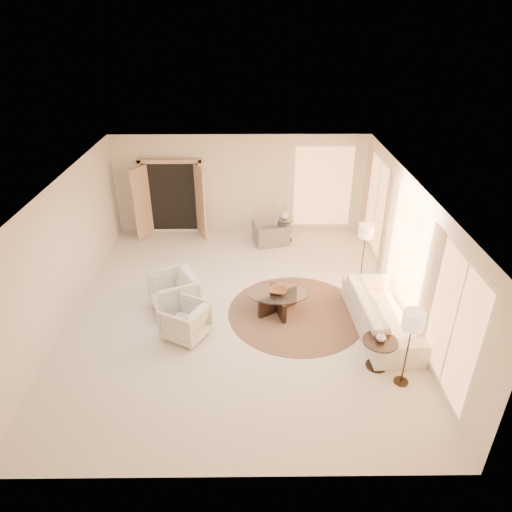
{
  "coord_description": "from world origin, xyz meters",
  "views": [
    {
      "loc": [
        0.32,
        -8.09,
        5.72
      ],
      "look_at": [
        0.4,
        0.4,
        1.1
      ],
      "focal_mm": 32.0,
      "sensor_mm": 36.0,
      "label": 1
    }
  ],
  "objects_px": {
    "armchair_right": "(185,319)",
    "end_table": "(379,349)",
    "floor_lamp_far": "(413,323)",
    "side_vase": "(285,215)",
    "side_table": "(284,227)",
    "armchair_left": "(174,291)",
    "coffee_table": "(278,299)",
    "end_vase": "(381,337)",
    "floor_lamp_near": "(366,233)",
    "bowl": "(278,291)",
    "sofa": "(382,313)",
    "accent_chair": "(271,230)"
  },
  "relations": [
    {
      "from": "armchair_right",
      "to": "end_table",
      "type": "distance_m",
      "value": 3.67
    },
    {
      "from": "armchair_right",
      "to": "end_vase",
      "type": "relative_size",
      "value": 4.36
    },
    {
      "from": "coffee_table",
      "to": "bowl",
      "type": "xyz_separation_m",
      "value": [
        0.0,
        -0.0,
        0.22
      ]
    },
    {
      "from": "coffee_table",
      "to": "floor_lamp_far",
      "type": "xyz_separation_m",
      "value": [
        2.04,
        -2.15,
        0.97
      ]
    },
    {
      "from": "armchair_right",
      "to": "bowl",
      "type": "height_order",
      "value": "armchair_right"
    },
    {
      "from": "side_table",
      "to": "side_vase",
      "type": "relative_size",
      "value": 3.03
    },
    {
      "from": "side_table",
      "to": "end_vase",
      "type": "height_order",
      "value": "end_vase"
    },
    {
      "from": "accent_chair",
      "to": "end_table",
      "type": "bearing_deg",
      "value": 95.12
    },
    {
      "from": "armchair_left",
      "to": "side_vase",
      "type": "relative_size",
      "value": 4.17
    },
    {
      "from": "accent_chair",
      "to": "floor_lamp_near",
      "type": "distance_m",
      "value": 2.96
    },
    {
      "from": "floor_lamp_near",
      "to": "floor_lamp_far",
      "type": "distance_m",
      "value": 3.39
    },
    {
      "from": "floor_lamp_near",
      "to": "bowl",
      "type": "height_order",
      "value": "floor_lamp_near"
    },
    {
      "from": "floor_lamp_far",
      "to": "bowl",
      "type": "height_order",
      "value": "floor_lamp_far"
    },
    {
      "from": "armchair_right",
      "to": "coffee_table",
      "type": "height_order",
      "value": "armchair_right"
    },
    {
      "from": "sofa",
      "to": "coffee_table",
      "type": "relative_size",
      "value": 1.52
    },
    {
      "from": "side_table",
      "to": "bowl",
      "type": "distance_m",
      "value": 3.39
    },
    {
      "from": "sofa",
      "to": "armchair_right",
      "type": "bearing_deg",
      "value": 89.39
    },
    {
      "from": "side_table",
      "to": "floor_lamp_near",
      "type": "distance_m",
      "value": 2.84
    },
    {
      "from": "end_table",
      "to": "side_vase",
      "type": "bearing_deg",
      "value": 104.93
    },
    {
      "from": "side_table",
      "to": "armchair_left",
      "type": "bearing_deg",
      "value": -127.65
    },
    {
      "from": "side_table",
      "to": "armchair_right",
      "type": "bearing_deg",
      "value": -117.63
    },
    {
      "from": "floor_lamp_near",
      "to": "end_vase",
      "type": "xyz_separation_m",
      "value": [
        -0.33,
        -2.98,
        -0.56
      ]
    },
    {
      "from": "floor_lamp_far",
      "to": "end_vase",
      "type": "height_order",
      "value": "floor_lamp_far"
    },
    {
      "from": "armchair_left",
      "to": "coffee_table",
      "type": "xyz_separation_m",
      "value": [
        2.2,
        -0.07,
        -0.17
      ]
    },
    {
      "from": "floor_lamp_near",
      "to": "side_vase",
      "type": "relative_size",
      "value": 6.52
    },
    {
      "from": "armchair_right",
      "to": "end_vase",
      "type": "xyz_separation_m",
      "value": [
        3.56,
        -0.92,
        0.28
      ]
    },
    {
      "from": "side_table",
      "to": "bowl",
      "type": "bearing_deg",
      "value": -95.82
    },
    {
      "from": "coffee_table",
      "to": "end_vase",
      "type": "bearing_deg",
      "value": -45.59
    },
    {
      "from": "armchair_left",
      "to": "side_vase",
      "type": "xyz_separation_m",
      "value": [
        2.55,
        3.3,
        0.32
      ]
    },
    {
      "from": "sofa",
      "to": "side_table",
      "type": "xyz_separation_m",
      "value": [
        -1.7,
        3.99,
        0.04
      ]
    },
    {
      "from": "side_table",
      "to": "floor_lamp_far",
      "type": "xyz_separation_m",
      "value": [
        1.7,
        -5.52,
        0.86
      ]
    },
    {
      "from": "floor_lamp_far",
      "to": "end_vase",
      "type": "distance_m",
      "value": 0.79
    },
    {
      "from": "sofa",
      "to": "side_vase",
      "type": "distance_m",
      "value": 4.35
    },
    {
      "from": "side_vase",
      "to": "armchair_right",
      "type": "bearing_deg",
      "value": -117.63
    },
    {
      "from": "armchair_right",
      "to": "end_table",
      "type": "relative_size",
      "value": 1.29
    },
    {
      "from": "armchair_left",
      "to": "end_table",
      "type": "relative_size",
      "value": 1.5
    },
    {
      "from": "armchair_right",
      "to": "end_vase",
      "type": "bearing_deg",
      "value": 103.77
    },
    {
      "from": "floor_lamp_near",
      "to": "bowl",
      "type": "relative_size",
      "value": 4.02
    },
    {
      "from": "side_vase",
      "to": "side_table",
      "type": "bearing_deg",
      "value": 0.0
    },
    {
      "from": "bowl",
      "to": "end_vase",
      "type": "height_order",
      "value": "end_vase"
    },
    {
      "from": "side_table",
      "to": "side_vase",
      "type": "distance_m",
      "value": 0.37
    },
    {
      "from": "coffee_table",
      "to": "end_table",
      "type": "bearing_deg",
      "value": -45.59
    },
    {
      "from": "coffee_table",
      "to": "end_table",
      "type": "distance_m",
      "value": 2.44
    },
    {
      "from": "armchair_right",
      "to": "end_vase",
      "type": "height_order",
      "value": "armchair_right"
    },
    {
      "from": "floor_lamp_far",
      "to": "side_vase",
      "type": "xyz_separation_m",
      "value": [
        -1.7,
        5.52,
        -0.48
      ]
    },
    {
      "from": "bowl",
      "to": "side_vase",
      "type": "xyz_separation_m",
      "value": [
        0.34,
        3.37,
        0.26
      ]
    },
    {
      "from": "armchair_left",
      "to": "armchair_right",
      "type": "xyz_separation_m",
      "value": [
        0.35,
        -0.89,
        -0.06
      ]
    },
    {
      "from": "armchair_left",
      "to": "accent_chair",
      "type": "bearing_deg",
      "value": 118.61
    },
    {
      "from": "armchair_right",
      "to": "floor_lamp_near",
      "type": "relative_size",
      "value": 0.55
    },
    {
      "from": "armchair_right",
      "to": "bowl",
      "type": "relative_size",
      "value": 2.21
    }
  ]
}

